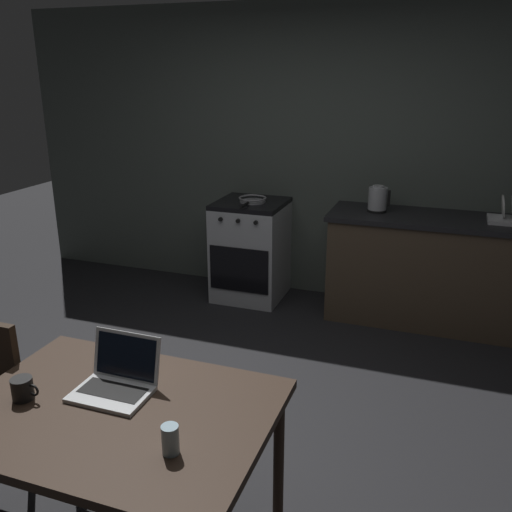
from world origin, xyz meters
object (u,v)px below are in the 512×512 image
object	(u,v)px
laptop	(116,381)
dish_rack	(512,217)
coffee_mug	(23,389)
dining_table	(117,423)
electric_kettle	(378,199)
stove_oven	(251,250)
drinking_glass	(170,440)
frying_pan	(252,200)

from	to	relation	value
laptop	dish_rack	world-z (taller)	dish_rack
coffee_mug	dish_rack	bearing A→B (deg)	55.22
dining_table	electric_kettle	bearing A→B (deg)	77.62
stove_oven	drinking_glass	size ratio (longest dim) A/B	8.15
stove_oven	coffee_mug	bearing A→B (deg)	-88.53
stove_oven	dining_table	distance (m)	2.93
dining_table	dish_rack	bearing A→B (deg)	60.24
dining_table	dish_rack	size ratio (longest dim) A/B	3.71
electric_kettle	coffee_mug	xyz separation A→B (m)	(-1.03, -2.95, -0.24)
coffee_mug	dish_rack	world-z (taller)	dish_rack
dish_rack	laptop	bearing A→B (deg)	-121.84
stove_oven	electric_kettle	size ratio (longest dim) A/B	4.16
dining_table	laptop	size ratio (longest dim) A/B	3.94
dining_table	electric_kettle	world-z (taller)	electric_kettle
drinking_glass	dish_rack	distance (m)	3.32
coffee_mug	dining_table	bearing A→B (deg)	9.45
dish_rack	frying_pan	bearing A→B (deg)	-179.21
dish_rack	dining_table	bearing A→B (deg)	-119.76
frying_pan	coffee_mug	bearing A→B (deg)	-89.01
dining_table	dish_rack	world-z (taller)	dish_rack
frying_pan	electric_kettle	bearing A→B (deg)	1.52
laptop	stove_oven	bearing A→B (deg)	100.67
stove_oven	dining_table	xyz separation A→B (m)	(0.48, -2.88, 0.20)
stove_oven	dish_rack	bearing A→B (deg)	0.07
electric_kettle	coffee_mug	world-z (taller)	electric_kettle
frying_pan	drinking_glass	world-z (taller)	frying_pan
electric_kettle	coffee_mug	distance (m)	3.14
frying_pan	laptop	bearing A→B (deg)	-82.09
drinking_glass	dish_rack	bearing A→B (deg)	66.72
laptop	frying_pan	world-z (taller)	frying_pan
laptop	coffee_mug	size ratio (longest dim) A/B	2.50
laptop	dish_rack	distance (m)	3.26
electric_kettle	drinking_glass	bearing A→B (deg)	-95.54
laptop	frying_pan	xyz separation A→B (m)	(-0.38, 2.74, 0.17)
electric_kettle	dining_table	bearing A→B (deg)	-102.38
dining_table	laptop	bearing A→B (deg)	121.15
stove_oven	laptop	world-z (taller)	laptop
laptop	dining_table	bearing A→B (deg)	-56.52
electric_kettle	drinking_glass	xyz separation A→B (m)	(-0.30, -3.05, -0.23)
stove_oven	coffee_mug	xyz separation A→B (m)	(0.08, -2.95, 0.31)
coffee_mug	drinking_glass	xyz separation A→B (m)	(0.74, -0.10, 0.01)
laptop	coffee_mug	world-z (taller)	laptop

